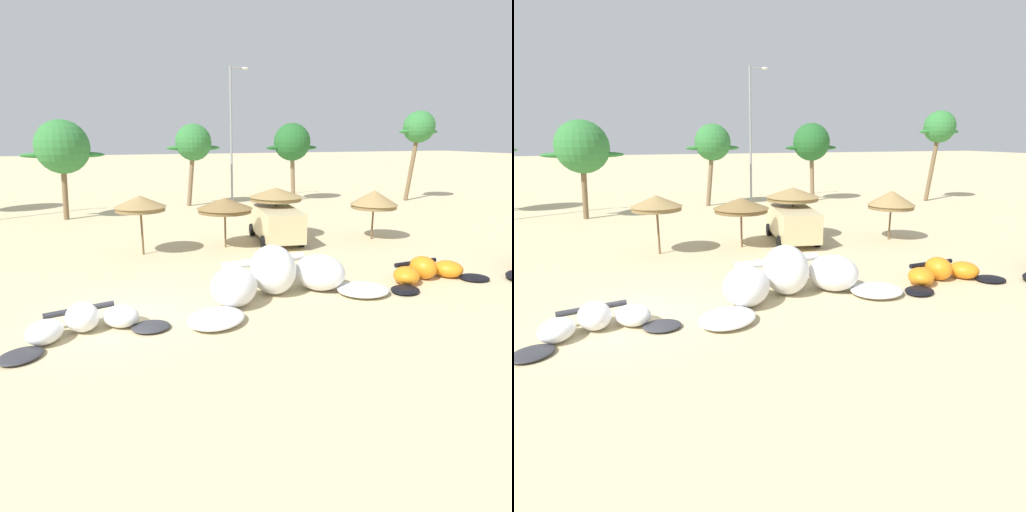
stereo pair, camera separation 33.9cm
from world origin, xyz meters
TOP-DOWN VIEW (x-y plane):
  - ground_plane at (0.00, 0.00)m, footprint 260.00×260.00m
  - kite_left at (-1.06, -0.91)m, footprint 4.73×2.69m
  - kite_left_of_center at (5.37, 0.01)m, footprint 7.95×4.12m
  - kite_center at (11.64, -0.25)m, footprint 4.95×2.43m
  - beach_umbrella_near_van at (1.39, 7.52)m, footprint 2.43×2.43m
  - beach_umbrella_middle at (5.52, 7.55)m, footprint 2.83×2.83m
  - beach_umbrella_near_palms at (8.74, 8.68)m, footprint 2.96×2.96m
  - beach_umbrella_outermost at (13.70, 6.67)m, footprint 2.58×2.58m
  - parked_van at (8.49, 8.15)m, footprint 2.73×5.33m
  - palm_left_of_gap at (-2.46, 18.70)m, footprint 5.28×3.52m
  - palm_center_left at (6.97, 21.95)m, footprint 4.33×2.89m
  - palm_center_right at (15.49, 21.77)m, footprint 4.73×3.16m
  - palm_right_of_gap at (26.05, 18.71)m, footprint 4.03×2.69m
  - lamppost_east_center at (10.44, 22.66)m, footprint 1.63×0.24m

SIDE VIEW (x-z plane):
  - ground_plane at x=0.00m, z-range 0.00..0.00m
  - kite_left at x=-1.06m, z-range -0.10..0.74m
  - kite_center at x=11.64m, z-range -0.11..0.80m
  - kite_left_of_center at x=5.37m, z-range -0.21..1.58m
  - parked_van at x=8.49m, z-range 0.17..2.01m
  - beach_umbrella_middle at x=5.52m, z-range 0.91..3.47m
  - beach_umbrella_outermost at x=13.70m, z-range 0.87..3.57m
  - beach_umbrella_near_palms at x=8.74m, z-range 1.06..3.88m
  - beach_umbrella_near_van at x=1.39m, z-range 1.06..3.91m
  - palm_left_of_gap at x=-2.46m, z-range 1.50..8.11m
  - palm_center_left at x=6.97m, z-range 1.73..8.23m
  - palm_center_right at x=15.49m, z-range 1.67..8.31m
  - lamppost_east_center at x=10.44m, z-range 0.53..11.53m
  - palm_right_of_gap at x=26.05m, z-range 2.35..10.00m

